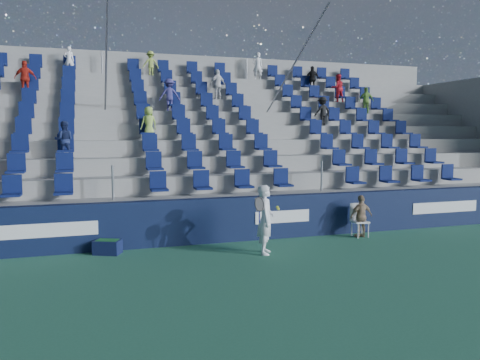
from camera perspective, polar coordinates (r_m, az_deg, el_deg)
name	(u,v)px	position (r m, az deg, el deg)	size (l,w,h in m)	color
ground	(272,274)	(9.94, 3.87, -11.39)	(70.00, 70.00, 0.00)	#2F6E50
sponsor_wall	(229,219)	(12.70, -1.33, -4.82)	(24.00, 0.32, 1.20)	#0F1939
grandstand	(190,155)	(17.45, -6.08, 3.10)	(24.00, 8.17, 6.63)	gray
tennis_player	(266,219)	(11.36, 3.13, -4.82)	(0.71, 0.72, 1.69)	white
line_judge_chair	(358,218)	(13.76, 14.23, -4.46)	(0.44, 0.45, 0.94)	white
line_judge	(361,216)	(13.62, 14.56, -4.29)	(0.70, 0.29, 1.20)	tan
ball_bin	(108,246)	(11.91, -15.85, -7.77)	(0.73, 0.63, 0.35)	#10173C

